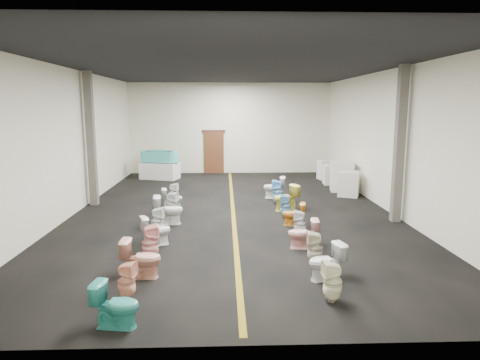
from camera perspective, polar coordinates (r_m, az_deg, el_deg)
The scene contains 37 objects.
floor at distance 13.96m, azimuth -0.95°, elevation -4.06°, with size 16.00×16.00×0.00m, color black.
ceiling at distance 13.60m, azimuth -1.01°, elevation 14.68°, with size 16.00×16.00×0.00m, color black.
wall_back at distance 21.58m, azimuth -1.39°, elevation 6.90°, with size 10.00×10.00×0.00m, color beige.
wall_front at distance 5.66m, azimuth 0.58°, elevation -1.32°, with size 10.00×10.00×0.00m, color beige.
wall_left at distance 14.39m, azimuth -21.37°, elevation 4.78°, with size 16.00×16.00×0.00m, color beige.
wall_right at distance 14.57m, azimuth 19.16°, elevation 4.96°, with size 16.00×16.00×0.00m, color beige.
aisle_stripe at distance 13.96m, azimuth -0.95°, elevation -4.04°, with size 0.12×15.60×0.01m, color olive.
back_door at distance 21.62m, azimuth -3.50°, elevation 3.69°, with size 1.00×0.10×2.10m, color #562D19.
door_frame at distance 21.54m, azimuth -3.53°, elevation 6.53°, with size 1.15×0.08×0.10m, color #331C11.
column_left at distance 15.26m, azimuth -19.26°, elevation 5.15°, with size 0.25×0.25×4.50m, color #59544C.
column_right at distance 13.09m, azimuth 20.49°, elevation 4.40°, with size 0.25×0.25×4.50m, color #59544C.
display_table at distance 20.25m, azimuth -10.64°, elevation 1.22°, with size 1.72×0.86×0.76m, color white.
bathtub at distance 20.17m, azimuth -10.70°, elevation 3.16°, with size 1.81×0.99×0.55m.
appliance_crate_a at distance 16.56m, azimuth 14.30°, elevation -0.50°, with size 0.73×0.73×0.93m, color silver.
appliance_crate_b at distance 17.48m, azimuth 13.41°, elevation 0.46°, with size 0.85×0.85×1.17m, color silver.
appliance_crate_c at distance 18.94m, azimuth 12.19°, elevation 0.70°, with size 0.74×0.74×0.84m, color silver.
appliance_crate_d at distance 20.13m, azimuth 11.33°, elevation 1.33°, with size 0.62×0.62×0.89m, color silver.
toilet_left_0 at distance 7.03m, azimuth -16.17°, elevation -15.70°, with size 0.40×0.71×0.72m, color teal.
toilet_left_1 at distance 7.90m, azimuth -14.86°, elevation -12.86°, with size 0.31×0.31×0.68m, color #F9AE92.
toilet_left_2 at distance 8.75m, azimuth -13.03°, elevation -10.16°, with size 0.44×0.77×0.78m, color #E39D85.
toilet_left_3 at distance 9.65m, azimuth -11.89°, elevation -8.15°, with size 0.36×0.37×0.81m, color #F6A8A4.
toilet_left_4 at distance 10.65m, azimuth -11.17°, elevation -6.61°, with size 0.41×0.72×0.73m, color white.
toilet_left_5 at distance 11.48m, azimuth -10.96°, elevation -5.39°, with size 0.33×0.34×0.74m, color silver.
toilet_left_6 at distance 12.42m, azimuth -9.53°, elevation -3.95°, with size 0.47×0.82×0.84m, color white.
toilet_left_7 at distance 13.25m, azimuth -9.09°, elevation -3.23°, with size 0.34×0.35×0.76m, color white.
toilet_left_8 at distance 14.30m, azimuth -9.04°, elevation -2.43°, with size 0.38×0.67×0.68m, color silver.
toilet_left_9 at distance 15.13m, azimuth -8.86°, elevation -1.72°, with size 0.31×0.32×0.70m, color white.
toilet_right_0 at distance 7.72m, azimuth 12.23°, elevation -13.12°, with size 0.33×0.34×0.73m, color #F1EAC7.
toilet_right_1 at distance 8.61m, azimuth 11.45°, elevation -10.65°, with size 0.41×0.71×0.73m, color white.
toilet_right_2 at distance 9.37m, azimuth 9.96°, elevation -8.91°, with size 0.32×0.33×0.72m, color beige.
toilet_right_3 at distance 10.33m, azimuth 8.41°, elevation -7.08°, with size 0.40×0.71×0.72m, color #F7ADA8.
toilet_right_4 at distance 11.24m, azimuth 8.00°, elevation -5.77°, with size 0.31×0.32×0.69m, color silver.
toilet_right_5 at distance 12.21m, azimuth 7.17°, elevation -4.54°, with size 0.37×0.65×0.67m, color orange.
toilet_right_6 at distance 13.02m, azimuth 6.10°, elevation -3.50°, with size 0.32×0.33×0.72m, color #6CACD1.
toilet_right_7 at distance 13.93m, azimuth 6.15°, elevation -2.38°, with size 0.47×0.82×0.83m, color #E7DA54.
toilet_right_8 at distance 14.79m, azimuth 5.07°, elevation -1.62°, with size 0.38×0.39×0.85m, color #7ABFF2.
toilet_right_9 at distance 15.73m, azimuth 4.59°, elevation -0.98°, with size 0.46×0.80×0.81m, color white.
Camera 1 is at (-0.26, -13.55, 3.34)m, focal length 32.00 mm.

